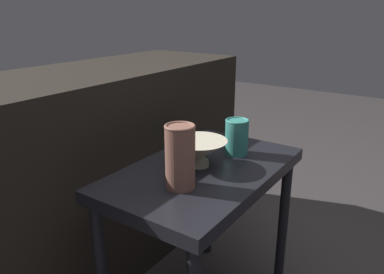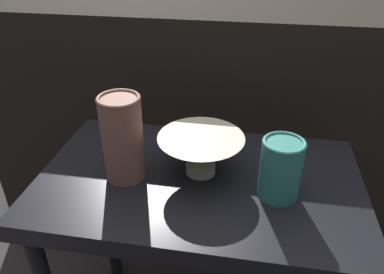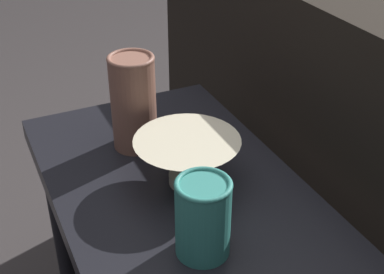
{
  "view_description": "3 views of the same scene",
  "coord_description": "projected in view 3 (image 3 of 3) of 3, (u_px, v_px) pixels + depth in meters",
  "views": [
    {
      "loc": [
        -0.91,
        -0.58,
        1.02
      ],
      "look_at": [
        -0.02,
        0.03,
        0.65
      ],
      "focal_mm": 35.0,
      "sensor_mm": 36.0,
      "label": 1
    },
    {
      "loc": [
        0.09,
        -0.62,
        1.02
      ],
      "look_at": [
        -0.02,
        0.04,
        0.62
      ],
      "focal_mm": 35.0,
      "sensor_mm": 36.0,
      "label": 2
    },
    {
      "loc": [
        0.67,
        -0.28,
        1.1
      ],
      "look_at": [
        -0.03,
        0.04,
        0.63
      ],
      "focal_mm": 50.0,
      "sensor_mm": 36.0,
      "label": 3
    }
  ],
  "objects": [
    {
      "name": "table",
      "position": [
        178.0,
        219.0,
        0.94
      ],
      "size": [
        0.67,
        0.4,
        0.55
      ],
      "color": "black",
      "rests_on": "ground_plane"
    },
    {
      "name": "vase_colorful_right",
      "position": [
        203.0,
        217.0,
        0.74
      ],
      "size": [
        0.08,
        0.08,
        0.12
      ],
      "color": "teal",
      "rests_on": "table"
    },
    {
      "name": "bowl",
      "position": [
        188.0,
        159.0,
        0.88
      ],
      "size": [
        0.18,
        0.18,
        0.09
      ],
      "color": "beige",
      "rests_on": "table"
    },
    {
      "name": "vase_textured_left",
      "position": [
        133.0,
        102.0,
        0.96
      ],
      "size": [
        0.08,
        0.08,
        0.18
      ],
      "color": "brown",
      "rests_on": "table"
    }
  ]
}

